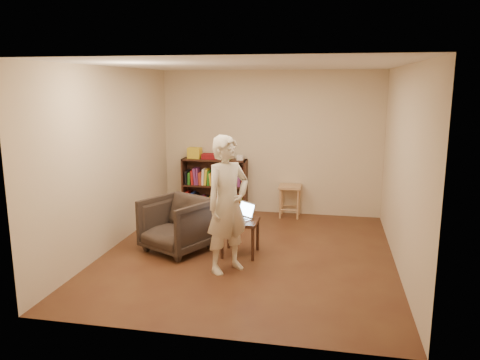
% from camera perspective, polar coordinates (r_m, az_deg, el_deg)
% --- Properties ---
extents(floor, '(4.50, 4.50, 0.00)m').
position_cam_1_polar(floor, '(6.69, 0.98, -9.02)').
color(floor, '#482317').
rests_on(floor, ground).
extents(ceiling, '(4.50, 4.50, 0.00)m').
position_cam_1_polar(ceiling, '(6.26, 1.06, 13.85)').
color(ceiling, white).
rests_on(ceiling, wall_back).
extents(wall_back, '(4.00, 0.00, 4.00)m').
position_cam_1_polar(wall_back, '(8.54, 3.71, 4.52)').
color(wall_back, beige).
rests_on(wall_back, floor).
extents(wall_left, '(0.00, 4.50, 4.50)m').
position_cam_1_polar(wall_left, '(6.98, -15.38, 2.50)').
color(wall_left, beige).
rests_on(wall_left, floor).
extents(wall_right, '(0.00, 4.50, 4.50)m').
position_cam_1_polar(wall_right, '(6.31, 19.20, 1.32)').
color(wall_right, beige).
rests_on(wall_right, floor).
extents(bookshelf, '(1.20, 0.30, 1.00)m').
position_cam_1_polar(bookshelf, '(8.73, -3.09, -1.05)').
color(bookshelf, black).
rests_on(bookshelf, floor).
extents(box_yellow, '(0.25, 0.19, 0.20)m').
position_cam_1_polar(box_yellow, '(8.73, -5.55, 3.30)').
color(box_yellow, yellow).
rests_on(box_yellow, bookshelf).
extents(red_cloth, '(0.28, 0.21, 0.09)m').
position_cam_1_polar(red_cloth, '(8.65, -3.67, 2.91)').
color(red_cloth, maroon).
rests_on(red_cloth, bookshelf).
extents(box_green, '(0.15, 0.15, 0.13)m').
position_cam_1_polar(box_green, '(8.56, -1.51, 2.96)').
color(box_green, '#236A1C').
rests_on(box_green, bookshelf).
extents(box_white, '(0.11, 0.11, 0.09)m').
position_cam_1_polar(box_white, '(8.49, 0.02, 2.75)').
color(box_white, white).
rests_on(box_white, bookshelf).
extents(stool, '(0.40, 0.40, 0.57)m').
position_cam_1_polar(stool, '(8.43, 6.12, -1.41)').
color(stool, '#A77451').
rests_on(stool, floor).
extents(armchair, '(1.12, 1.13, 0.77)m').
position_cam_1_polar(armchair, '(6.76, -7.69, -5.42)').
color(armchair, '#332922').
rests_on(armchair, floor).
extents(side_table, '(0.49, 0.49, 0.50)m').
position_cam_1_polar(side_table, '(6.55, 0.03, -5.59)').
color(side_table, black).
rests_on(side_table, floor).
extents(laptop, '(0.42, 0.42, 0.22)m').
position_cam_1_polar(laptop, '(6.57, 0.25, -4.27)').
color(laptop, silver).
rests_on(laptop, side_table).
extents(person, '(0.73, 0.76, 1.75)m').
position_cam_1_polar(person, '(5.87, -1.53, -3.02)').
color(person, beige).
rests_on(person, floor).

